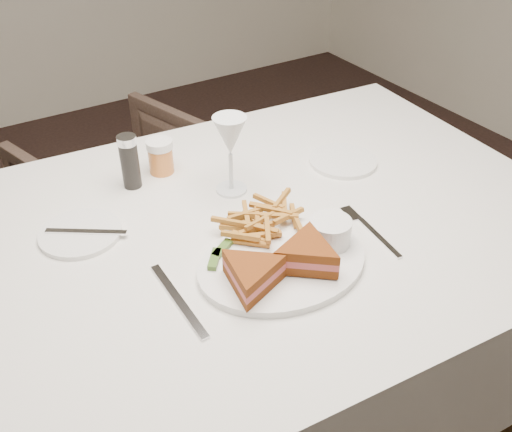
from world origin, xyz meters
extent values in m
cube|color=silver|center=(0.39, 0.15, 0.38)|extent=(1.43, 1.01, 0.75)
imported|color=#49372D|center=(0.44, 1.04, 0.30)|extent=(0.71, 0.69, 0.60)
ellipsoid|color=white|center=(0.39, 0.00, 0.76)|extent=(0.34, 0.27, 0.01)
cube|color=silver|center=(0.19, 0.02, 0.75)|extent=(0.02, 0.21, 0.00)
cylinder|color=white|center=(0.10, 0.29, 0.76)|extent=(0.16, 0.16, 0.01)
cylinder|color=white|center=(0.72, 0.24, 0.76)|extent=(0.16, 0.16, 0.01)
cylinder|color=black|center=(0.26, 0.40, 0.81)|extent=(0.04, 0.04, 0.12)
cylinder|color=orange|center=(0.34, 0.42, 0.79)|extent=(0.06, 0.06, 0.08)
cube|color=#3C5F21|center=(0.31, 0.08, 0.77)|extent=(0.06, 0.04, 0.01)
cube|color=#3C5F21|center=(0.28, 0.06, 0.77)|extent=(0.05, 0.05, 0.01)
cylinder|color=white|center=(0.49, 0.00, 0.79)|extent=(0.08, 0.08, 0.05)
camera|label=1|loc=(-0.07, -0.65, 1.43)|focal=40.00mm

